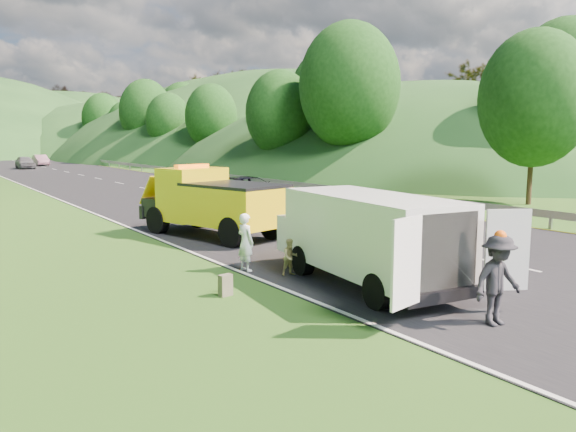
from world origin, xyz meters
TOP-DOWN VIEW (x-y plane):
  - ground at (0.00, 0.00)m, footprint 320.00×320.00m
  - road_surface at (3.00, 40.00)m, footprint 14.00×200.00m
  - guardrail at (10.30, 52.50)m, footprint 0.06×140.00m
  - tree_line_right at (23.00, 60.00)m, footprint 14.00×140.00m
  - tow_truck at (-1.93, 7.26)m, footprint 3.73×6.64m
  - white_van at (-1.94, -1.35)m, footprint 3.65×6.85m
  - woman at (-3.71, 1.68)m, footprint 0.52×0.65m
  - child at (-2.97, 0.53)m, footprint 0.54×0.45m
  - worker at (-1.88, -5.12)m, footprint 1.23×0.78m
  - suitcase at (-5.34, -0.19)m, footprint 0.35×0.23m
  - passing_suv at (3.32, 13.63)m, footprint 3.47×6.28m
  - dist_car_a at (0.45, 61.48)m, footprint 1.79×4.45m
  - dist_car_b at (3.50, 68.43)m, footprint 1.50×4.30m
  - dist_car_c at (3.77, 97.57)m, footprint 2.00×4.91m

SIDE VIEW (x-z plane):
  - ground at x=0.00m, z-range 0.00..0.00m
  - guardrail at x=10.30m, z-range -0.76..0.76m
  - tree_line_right at x=23.00m, z-range -7.00..7.00m
  - woman at x=-3.71m, z-range -0.81..0.81m
  - child at x=-2.97m, z-range -0.50..0.50m
  - worker at x=-1.88m, z-range -0.91..0.91m
  - passing_suv at x=3.32m, z-range -0.83..0.83m
  - dist_car_a at x=0.45m, z-range -0.76..0.76m
  - dist_car_b at x=3.50m, z-range -0.71..0.71m
  - dist_car_c at x=3.77m, z-range -0.71..0.71m
  - road_surface at x=3.00m, z-range 0.00..0.02m
  - suitcase at x=-5.34m, z-range 0.00..0.52m
  - white_van at x=-1.94m, z-range 0.15..2.48m
  - tow_truck at x=-1.93m, z-range -0.03..2.67m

